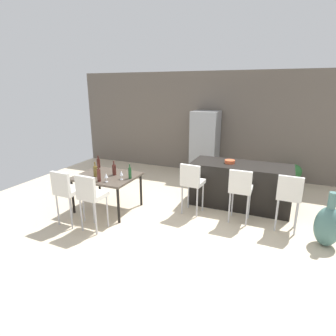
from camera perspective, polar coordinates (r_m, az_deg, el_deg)
ground_plane at (r=5.54m, az=7.56°, el=-10.06°), size 10.00×10.00×0.00m
back_wall at (r=7.99m, az=13.97°, el=8.77°), size 10.00×0.12×2.90m
kitchen_island at (r=6.03m, az=14.77°, el=-3.45°), size 2.05×0.83×0.92m
bar_chair_left at (r=5.39m, az=5.00°, el=-2.68°), size 0.43×0.43×1.05m
bar_chair_middle at (r=5.19m, az=14.89°, el=-3.94°), size 0.40×0.40×1.05m
bar_chair_right at (r=5.16m, az=23.97°, el=-4.99°), size 0.41×0.41×1.05m
dining_table at (r=5.71m, az=-12.63°, el=-2.17°), size 1.20×0.99×0.74m
dining_chair_near at (r=5.26m, az=-20.50°, el=-4.21°), size 0.42×0.42×1.05m
dining_chair_far at (r=4.91m, az=-15.88°, el=-5.21°), size 0.42×0.42×1.05m
wine_bottle_far at (r=6.25m, az=-14.32°, el=1.01°), size 0.07×0.07×0.27m
wine_bottle_end at (r=5.65m, az=-14.92°, el=-0.62°), size 0.08×0.08×0.30m
wine_bottle_corner at (r=5.66m, az=-11.17°, el=-0.35°), size 0.08×0.08×0.30m
wine_bottle_middle at (r=5.33m, az=-14.24°, el=-1.42°), size 0.07×0.07×0.34m
wine_bottle_left at (r=5.39m, az=-7.96°, el=-1.03°), size 0.06×0.06×0.29m
wine_glass_right at (r=5.36m, az=-9.72°, el=-1.09°), size 0.07×0.07×0.17m
wine_glass_near at (r=5.27m, az=-12.79°, el=-1.56°), size 0.07×0.07×0.17m
refrigerator at (r=7.81m, az=7.71°, el=4.98°), size 0.72×0.68×1.84m
fruit_bowl at (r=5.90m, az=12.77°, el=1.30°), size 0.21×0.21×0.07m
floor_vase at (r=5.12m, az=30.36°, el=-10.33°), size 0.40×0.40×0.91m
potted_plant at (r=7.69m, az=24.75°, el=-1.08°), size 0.38×0.38×0.58m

